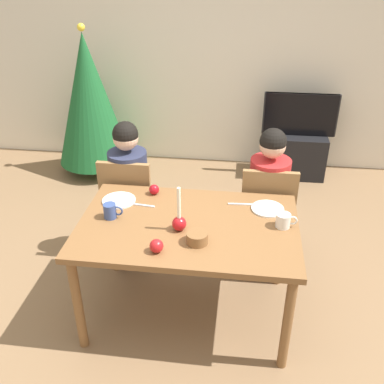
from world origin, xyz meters
TOP-DOWN VIEW (x-y plane):
  - ground_plane at (0.00, 0.00)m, footprint 7.68×7.68m
  - back_wall at (0.00, 2.60)m, footprint 6.40×0.10m
  - dining_table at (0.00, 0.00)m, footprint 1.40×0.90m
  - chair_left at (-0.55, 0.61)m, footprint 0.40×0.40m
  - chair_right at (0.53, 0.61)m, footprint 0.40×0.40m
  - person_left_child at (-0.55, 0.64)m, footprint 0.30×0.30m
  - person_right_child at (0.53, 0.64)m, footprint 0.30×0.30m
  - tv_stand at (0.90, 2.30)m, footprint 0.64×0.40m
  - tv at (0.90, 2.30)m, footprint 0.79×0.05m
  - christmas_tree at (-1.36, 2.11)m, footprint 0.81×0.81m
  - candle_centerpiece at (-0.05, -0.07)m, footprint 0.09×0.09m
  - plate_left at (-0.51, 0.22)m, footprint 0.23×0.23m
  - plate_right at (0.51, 0.24)m, footprint 0.22×0.22m
  - mug_left at (-0.51, 0.01)m, footprint 0.13×0.08m
  - mug_right at (0.60, 0.04)m, footprint 0.14×0.09m
  - fork_left at (-0.34, 0.18)m, footprint 0.18×0.03m
  - fork_right at (0.33, 0.28)m, footprint 0.18×0.02m
  - bowl_walnuts at (0.08, -0.19)m, footprint 0.13×0.13m
  - apple_near_candle at (-0.14, -0.31)m, footprint 0.08×0.08m
  - apple_by_left_plate at (-0.29, 0.35)m, footprint 0.07×0.07m

SIDE VIEW (x-z plane):
  - ground_plane at x=0.00m, z-range 0.00..0.00m
  - tv_stand at x=0.90m, z-range 0.00..0.48m
  - chair_left at x=-0.55m, z-range 0.06..0.96m
  - chair_right at x=0.53m, z-range 0.06..0.96m
  - person_left_child at x=-0.55m, z-range -0.02..1.16m
  - person_right_child at x=0.53m, z-range -0.02..1.16m
  - dining_table at x=0.00m, z-range 0.29..1.04m
  - tv at x=0.90m, z-range 0.48..0.94m
  - fork_left at x=-0.34m, z-range 0.75..0.76m
  - fork_right at x=0.33m, z-range 0.75..0.76m
  - plate_left at x=-0.51m, z-range 0.75..0.76m
  - plate_right at x=0.51m, z-range 0.75..0.76m
  - bowl_walnuts at x=0.08m, z-range 0.75..0.82m
  - apple_by_left_plate at x=-0.29m, z-range 0.75..0.82m
  - apple_near_candle at x=-0.14m, z-range 0.75..0.83m
  - mug_right at x=0.60m, z-range 0.75..0.84m
  - mug_left at x=-0.51m, z-range 0.75..0.85m
  - candle_centerpiece at x=-0.05m, z-range 0.66..0.96m
  - christmas_tree at x=-1.36m, z-range 0.03..1.65m
  - back_wall at x=0.00m, z-range 0.00..2.60m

